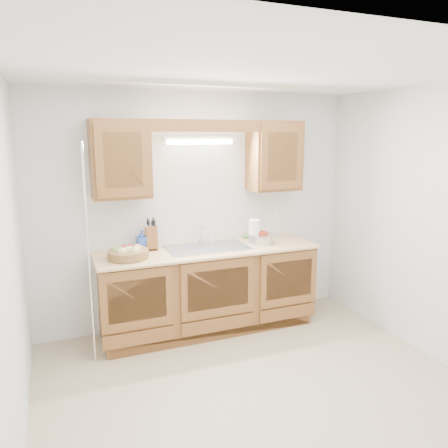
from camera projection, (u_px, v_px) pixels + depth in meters
name	position (u px, v px, depth m)	size (l,w,h in m)	color
room	(259.00, 241.00, 3.37)	(3.52, 3.50, 2.50)	tan
base_cabinets	(208.00, 290.00, 4.62)	(2.20, 0.60, 0.86)	brown
countertop	(208.00, 250.00, 4.52)	(2.30, 0.63, 0.04)	tan
upper_cabinet_left	(120.00, 159.00, 4.17)	(0.55, 0.33, 0.75)	brown
upper_cabinet_right	(274.00, 156.00, 4.77)	(0.55, 0.33, 0.75)	brown
valance	(207.00, 126.00, 4.27)	(2.20, 0.05, 0.12)	brown
fluorescent_fixture	(200.00, 140.00, 4.51)	(0.76, 0.08, 0.08)	white
sink	(207.00, 254.00, 4.55)	(0.84, 0.46, 0.36)	#9E9EA3
wire_shelf_pole	(89.00, 257.00, 3.83)	(0.03, 0.03, 2.00)	silver
outlet_plate	(275.00, 214.00, 5.09)	(0.08, 0.01, 0.12)	white
fruit_basket	(128.00, 253.00, 4.15)	(0.39, 0.39, 0.12)	olive
knife_block	(152.00, 238.00, 4.47)	(0.14, 0.21, 0.33)	brown
orange_canister	(150.00, 237.00, 4.48)	(0.10, 0.10, 0.24)	#CE4D0B
soap_bottle	(142.00, 240.00, 4.42)	(0.09, 0.10, 0.21)	#224AAA
sponge	(248.00, 237.00, 4.96)	(0.12, 0.10, 0.02)	#CC333F
paper_towel	(254.00, 232.00, 4.70)	(0.15, 0.15, 0.31)	silver
apple_bowl	(261.00, 238.00, 4.72)	(0.28, 0.28, 0.14)	silver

